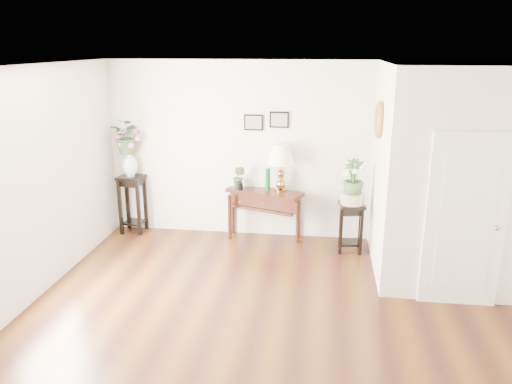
% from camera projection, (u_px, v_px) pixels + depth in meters
% --- Properties ---
extents(floor, '(6.00, 5.50, 0.02)m').
position_uv_depth(floor, '(277.00, 324.00, 5.60)').
color(floor, '#4D2C0F').
rests_on(floor, ground).
extents(ceiling, '(6.00, 5.50, 0.02)m').
position_uv_depth(ceiling, '(280.00, 68.00, 4.81)').
color(ceiling, white).
rests_on(ceiling, ground).
extents(wall_back, '(6.00, 0.02, 2.80)m').
position_uv_depth(wall_back, '(295.00, 152.00, 7.82)').
color(wall_back, beige).
rests_on(wall_back, ground).
extents(wall_front, '(6.00, 0.02, 2.80)m').
position_uv_depth(wall_front, '(229.00, 369.00, 2.59)').
color(wall_front, beige).
rests_on(wall_front, ground).
extents(wall_left, '(0.02, 5.50, 2.80)m').
position_uv_depth(wall_left, '(13.00, 195.00, 5.60)').
color(wall_left, beige).
rests_on(wall_left, ground).
extents(partition, '(1.80, 1.95, 2.80)m').
position_uv_depth(partition, '(448.00, 171.00, 6.62)').
color(partition, beige).
rests_on(partition, floor).
extents(door, '(0.90, 0.05, 2.10)m').
position_uv_depth(door, '(465.00, 222.00, 5.77)').
color(door, silver).
rests_on(door, floor).
extents(art_print_left, '(0.30, 0.02, 0.25)m').
position_uv_depth(art_print_left, '(254.00, 122.00, 7.75)').
color(art_print_left, black).
rests_on(art_print_left, wall_back).
extents(art_print_right, '(0.30, 0.02, 0.25)m').
position_uv_depth(art_print_right, '(279.00, 120.00, 7.69)').
color(art_print_right, black).
rests_on(art_print_right, wall_back).
extents(wall_ornament, '(0.07, 0.51, 0.51)m').
position_uv_depth(wall_ornament, '(379.00, 120.00, 6.67)').
color(wall_ornament, '#BE6929').
rests_on(wall_ornament, partition).
extents(console_table, '(1.27, 0.79, 0.80)m').
position_uv_depth(console_table, '(264.00, 214.00, 7.99)').
color(console_table, black).
rests_on(console_table, floor).
extents(table_lamp, '(0.55, 0.55, 0.75)m').
position_uv_depth(table_lamp, '(281.00, 169.00, 7.74)').
color(table_lamp, '#AB712F').
rests_on(table_lamp, console_table).
extents(green_vase, '(0.08, 0.08, 0.36)m').
position_uv_depth(green_vase, '(268.00, 180.00, 7.82)').
color(green_vase, '#0F411B').
rests_on(green_vase, console_table).
extents(potted_plant, '(0.25, 0.23, 0.37)m').
position_uv_depth(potted_plant, '(239.00, 178.00, 7.88)').
color(potted_plant, '#335228').
rests_on(potted_plant, console_table).
extents(plant_stand_a, '(0.43, 0.43, 0.96)m').
position_uv_depth(plant_stand_a, '(133.00, 204.00, 8.25)').
color(plant_stand_a, black).
rests_on(plant_stand_a, floor).
extents(porcelain_vase, '(0.25, 0.25, 0.41)m').
position_uv_depth(porcelain_vase, '(130.00, 162.00, 8.05)').
color(porcelain_vase, white).
rests_on(porcelain_vase, plant_stand_a).
extents(lily_arrangement, '(0.64, 0.60, 0.58)m').
position_uv_depth(lily_arrangement, '(128.00, 134.00, 7.92)').
color(lily_arrangement, '#335228').
rests_on(lily_arrangement, porcelain_vase).
extents(plant_stand_b, '(0.41, 0.41, 0.75)m').
position_uv_depth(plant_stand_b, '(351.00, 227.00, 7.50)').
color(plant_stand_b, black).
rests_on(plant_stand_b, floor).
extents(ceramic_bowl, '(0.42, 0.42, 0.16)m').
position_uv_depth(ceramic_bowl, '(352.00, 198.00, 7.37)').
color(ceramic_bowl, beige).
rests_on(ceramic_bowl, plant_stand_b).
extents(narcissus, '(0.33, 0.33, 0.55)m').
position_uv_depth(narcissus, '(354.00, 178.00, 7.28)').
color(narcissus, '#335228').
rests_on(narcissus, ceramic_bowl).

